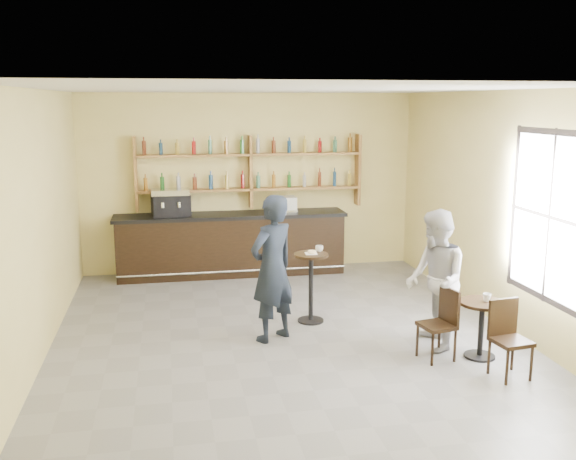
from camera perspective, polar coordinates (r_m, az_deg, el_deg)
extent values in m
plane|color=slate|center=(8.68, -0.32, -9.20)|extent=(7.00, 7.00, 0.00)
plane|color=white|center=(8.13, -0.35, 12.42)|extent=(7.00, 7.00, 0.00)
plane|color=#EDDB86|center=(11.68, -3.44, 4.22)|extent=(7.00, 0.00, 7.00)
plane|color=#EDDB86|center=(4.95, 7.03, -5.78)|extent=(7.00, 0.00, 7.00)
plane|color=#EDDB86|center=(8.27, -21.23, 0.49)|extent=(0.00, 7.00, 7.00)
plane|color=#EDDB86|center=(9.27, 18.23, 1.80)|extent=(0.00, 7.00, 7.00)
plane|color=white|center=(8.24, 22.23, 1.08)|extent=(0.00, 2.00, 2.00)
cube|color=white|center=(8.87, 2.07, -2.10)|extent=(0.18, 0.18, 0.00)
torus|color=#DDA850|center=(8.85, 2.15, -1.96)|extent=(0.14, 0.14, 0.04)
imported|color=white|center=(8.98, 2.80, -1.66)|extent=(0.14, 0.14, 0.09)
imported|color=black|center=(8.21, -1.40, -3.43)|extent=(0.83, 0.77, 1.91)
imported|color=white|center=(8.05, 17.26, -5.75)|extent=(0.13, 0.13, 0.09)
imported|color=#99989D|center=(8.16, 12.96, -4.37)|extent=(0.77, 0.93, 1.76)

